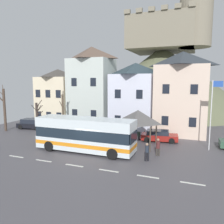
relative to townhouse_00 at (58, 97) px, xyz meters
name	(u,v)px	position (x,y,z in m)	size (l,w,h in m)	color
ground_plane	(90,155)	(11.28, -11.58, -4.34)	(40.00, 60.00, 0.07)	#4E4B51
townhouse_00	(58,97)	(0.00, 0.00, 0.00)	(5.32, 5.22, 8.61)	beige
townhouse_01	(92,88)	(5.84, -0.02, 1.53)	(5.81, 5.17, 11.66)	silver
townhouse_02	(135,97)	(12.16, 0.68, 0.33)	(5.65, 6.58, 9.26)	silver
townhouse_03	(182,93)	(18.33, 0.84, 0.95)	(6.24, 6.89, 10.52)	beige
hilltop_castle	(162,76)	(12.37, 23.32, 3.81)	(38.85, 38.85, 24.28)	#62674A
transit_bus	(85,135)	(10.38, -10.91, -2.66)	(9.72, 2.68, 3.26)	silver
bus_shelter	(138,117)	(14.61, -7.15, -1.23)	(3.60, 3.60, 3.79)	#473D33
parked_car_00	(32,124)	(-1.81, -4.19, -3.62)	(4.18, 2.30, 1.41)	black
parked_car_01	(159,136)	(16.42, -4.51, -3.69)	(4.24, 2.29, 1.24)	maroon
parked_car_03	(85,129)	(7.00, -4.68, -3.63)	(4.19, 2.04, 1.39)	navy
pedestrian_00	(158,147)	(17.17, -9.72, -3.42)	(0.36, 0.34, 1.62)	#38332D
pedestrian_01	(147,152)	(16.52, -11.38, -3.49)	(0.37, 0.30, 1.57)	black
public_bench	(133,135)	(13.39, -4.60, -3.83)	(1.70, 0.48, 0.87)	#33473D
flagpole	(212,110)	(21.66, -6.14, -0.33)	(0.95, 0.10, 6.85)	silver
bare_tree_00	(4,109)	(-4.18, -6.64, -1.33)	(1.09, 1.46, 6.29)	#47382D
bare_tree_01	(37,119)	(2.34, -7.94, -2.03)	(1.27, 2.60, 4.44)	#382D28
bare_tree_02	(63,113)	(3.78, -4.58, -1.65)	(1.29, 1.43, 5.54)	brown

